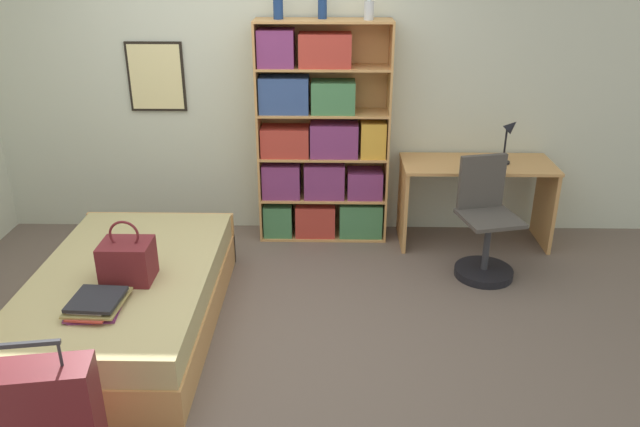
# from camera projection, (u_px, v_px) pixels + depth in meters

# --- Properties ---
(ground_plane) EXTENTS (14.00, 14.00, 0.00)m
(ground_plane) POSITION_uv_depth(u_px,v_px,m) (233.00, 327.00, 4.17)
(ground_plane) COLOR #66564C
(wall_back) EXTENTS (10.00, 0.09, 2.60)m
(wall_back) POSITION_uv_depth(u_px,v_px,m) (253.00, 82.00, 5.17)
(wall_back) COLOR beige
(wall_back) RESTS_ON ground_plane
(bed) EXTENTS (1.15, 1.90, 0.42)m
(bed) POSITION_uv_depth(u_px,v_px,m) (128.00, 298.00, 4.11)
(bed) COLOR tan
(bed) RESTS_ON ground_plane
(handbag) EXTENTS (0.31, 0.25, 0.40)m
(handbag) POSITION_uv_depth(u_px,v_px,m) (128.00, 260.00, 3.86)
(handbag) COLOR maroon
(handbag) RESTS_ON bed
(book_stack_on_bed) EXTENTS (0.33, 0.38, 0.08)m
(book_stack_on_bed) POSITION_uv_depth(u_px,v_px,m) (96.00, 303.00, 3.58)
(book_stack_on_bed) COLOR #7A336B
(book_stack_on_bed) RESTS_ON bed
(bookcase) EXTENTS (1.07, 0.31, 1.82)m
(bookcase) POSITION_uv_depth(u_px,v_px,m) (319.00, 144.00, 5.15)
(bookcase) COLOR tan
(bookcase) RESTS_ON ground_plane
(bottle_green) EXTENTS (0.08, 0.08, 0.26)m
(bottle_green) POSITION_uv_depth(u_px,v_px,m) (278.00, 5.00, 4.73)
(bottle_green) COLOR navy
(bottle_green) RESTS_ON bookcase
(bottle_brown) EXTENTS (0.07, 0.07, 0.23)m
(bottle_brown) POSITION_uv_depth(u_px,v_px,m) (322.00, 7.00, 4.76)
(bottle_brown) COLOR navy
(bottle_brown) RESTS_ON bookcase
(bottle_clear) EXTENTS (0.08, 0.08, 0.20)m
(bottle_clear) POSITION_uv_depth(u_px,v_px,m) (369.00, 10.00, 4.69)
(bottle_clear) COLOR #B7BCC1
(bottle_clear) RESTS_ON bookcase
(desk) EXTENTS (1.23, 0.53, 0.71)m
(desk) POSITION_uv_depth(u_px,v_px,m) (476.00, 187.00, 5.16)
(desk) COLOR tan
(desk) RESTS_ON ground_plane
(desk_lamp) EXTENTS (0.15, 0.11, 0.38)m
(desk_lamp) POSITION_uv_depth(u_px,v_px,m) (510.00, 133.00, 4.97)
(desk_lamp) COLOR black
(desk_lamp) RESTS_ON desk
(desk_chair) EXTENTS (0.49, 0.49, 0.92)m
(desk_chair) POSITION_uv_depth(u_px,v_px,m) (484.00, 237.00, 4.73)
(desk_chair) COLOR black
(desk_chair) RESTS_ON ground_plane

